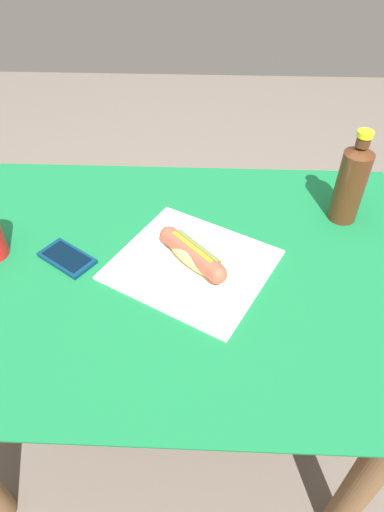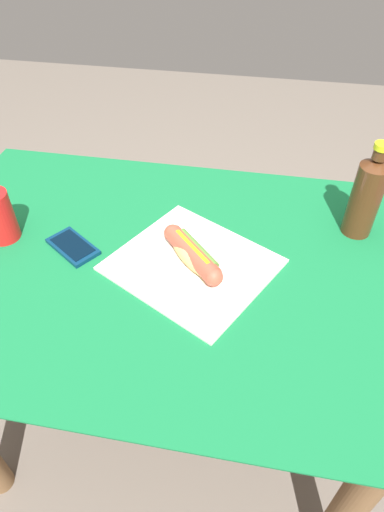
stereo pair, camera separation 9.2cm
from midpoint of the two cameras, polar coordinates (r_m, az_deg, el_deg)
The scene contains 6 objects.
ground_plane at distance 1.55m, azimuth -4.24°, elevation -20.89°, with size 6.00×6.00×0.00m, color #6B6056.
dining_table at distance 1.05m, azimuth -5.90°, elevation -6.66°, with size 1.15×0.79×0.73m.
paper_wrapper at distance 0.94m, azimuth -2.80°, elevation -1.33°, with size 0.31×0.28×0.01m, color silver.
hot_dog at distance 0.92m, azimuth -2.82°, elevation 0.09°, with size 0.15×0.16×0.05m.
cell_phone at distance 1.00m, azimuth -18.57°, elevation -0.36°, with size 0.14×0.12×0.01m.
soda_bottle at distance 1.05m, azimuth 17.76°, elevation 9.06°, with size 0.07×0.07×0.23m.
Camera 1 is at (0.09, -0.67, 1.39)m, focal length 30.61 mm.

